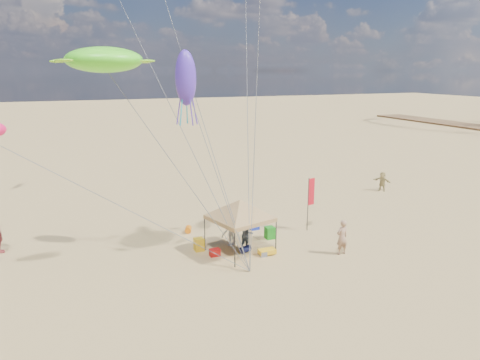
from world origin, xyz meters
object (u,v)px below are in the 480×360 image
Objects in this scene: chair_yellow at (199,244)px; person_far_c at (382,181)px; beach_cart at (267,251)px; person_near_a at (342,237)px; canopy_tent at (240,202)px; cooler_red at (215,252)px; cooler_blue at (254,227)px; feather_flag at (310,195)px; person_near_c at (231,230)px; person_near_b at (247,235)px; chair_green at (270,233)px.

chair_yellow is 18.59m from person_far_c.
person_near_a is at bearing -20.67° from beach_cart.
canopy_tent is 7.60× the size of chair_yellow.
chair_yellow is 7.67m from person_near_a.
cooler_blue is at bearing 38.92° from cooler_red.
feather_flag is 1.82× the size of person_near_c.
person_near_a is 5.07m from person_near_b.
beach_cart is at bearing -31.65° from chair_yellow.
cooler_blue is 0.60× the size of beach_cart.
cooler_blue is 1.73m from chair_green.
person_near_a is at bearing 131.68° from person_near_c.
canopy_tent is 3.63m from chair_green.
cooler_red is at bearing 24.37° from person_near_c.
feather_flag is at bearing 7.89° from chair_green.
beach_cart is 16.54m from person_far_c.
person_near_a is at bearing -39.92° from person_near_b.
person_near_c is at bearing -177.14° from chair_green.
person_near_a reaches higher than cooler_red.
cooler_red is 2.07m from person_near_b.
person_near_b is at bearing -152.93° from chair_green.
person_near_c is at bearing -96.06° from person_far_c.
person_far_c is at bearing 23.41° from cooler_red.
canopy_tent reaches higher than feather_flag.
person_far_c is (17.48, 6.31, 0.45)m from chair_yellow.
cooler_blue is (3.58, 2.89, 0.00)m from cooler_red.
person_near_c is at bearing -40.25° from person_near_a.
cooler_blue is 14.08m from person_far_c.
canopy_tent reaches higher than person_near_a.
chair_green is (3.79, 1.18, 0.16)m from cooler_red.
feather_flag is 3.68× the size of beach_cart.
person_near_c is at bearing 38.49° from cooler_red.
cooler_blue is at bearing -68.39° from person_near_a.
cooler_blue reaches higher than beach_cart.
person_far_c is (14.32, 8.26, 0.60)m from beach_cart.
canopy_tent is at bearing -31.36° from person_near_a.
cooler_red is 18.46m from person_far_c.
person_far_c reaches higher than cooler_blue.
person_far_c is (16.93, 7.33, 0.61)m from cooler_red.
person_near_c is 1.14× the size of person_far_c.
chair_green is (0.21, -1.71, 0.16)m from cooler_blue.
feather_flag is 3.46m from chair_green.
chair_green is (2.36, 1.20, -2.48)m from canopy_tent.
cooler_blue is 0.30× the size of person_near_c.
cooler_red is at bearing 179.26° from canopy_tent.
chair_green is at bearing -82.95° from cooler_blue.
chair_yellow is 0.37× the size of person_near_a.
canopy_tent is 2.92× the size of person_near_c.
person_near_b is (-1.83, -0.94, 0.44)m from chair_green.
feather_flag reaches higher than person_near_b.
person_near_a is at bearing -62.34° from cooler_blue.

